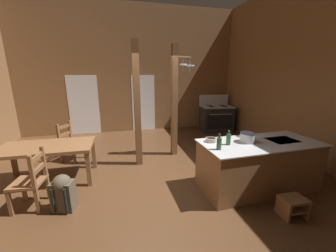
{
  "coord_description": "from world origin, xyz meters",
  "views": [
    {
      "loc": [
        -0.51,
        -3.62,
        2.07
      ],
      "look_at": [
        0.52,
        0.53,
        0.96
      ],
      "focal_mm": 21.27,
      "sensor_mm": 36.0,
      "label": 1
    }
  ],
  "objects_px": {
    "dining_table": "(47,150)",
    "bottle_tall_on_counter": "(228,139)",
    "ladderback_chair_by_post": "(31,181)",
    "kitchen_island": "(258,165)",
    "step_stool": "(293,205)",
    "stockpot_on_counter": "(248,137)",
    "stove_range": "(216,118)",
    "ladderback_chair_near_window": "(70,142)",
    "mixing_bowl_on_counter": "(211,140)",
    "bottle_short_on_counter": "(219,143)",
    "backpack": "(63,192)"
  },
  "relations": [
    {
      "from": "ladderback_chair_by_post",
      "to": "bottle_tall_on_counter",
      "type": "distance_m",
      "value": 3.26
    },
    {
      "from": "kitchen_island",
      "to": "step_stool",
      "type": "height_order",
      "value": "kitchen_island"
    },
    {
      "from": "dining_table",
      "to": "bottle_tall_on_counter",
      "type": "xyz_separation_m",
      "value": [
        3.21,
        -1.18,
        0.34
      ]
    },
    {
      "from": "backpack",
      "to": "stockpot_on_counter",
      "type": "relative_size",
      "value": 1.75
    },
    {
      "from": "stove_range",
      "to": "dining_table",
      "type": "height_order",
      "value": "stove_range"
    },
    {
      "from": "stove_range",
      "to": "bottle_short_on_counter",
      "type": "distance_m",
      "value": 4.47
    },
    {
      "from": "kitchen_island",
      "to": "mixing_bowl_on_counter",
      "type": "xyz_separation_m",
      "value": [
        -0.86,
        0.23,
        0.48
      ]
    },
    {
      "from": "backpack",
      "to": "stockpot_on_counter",
      "type": "bearing_deg",
      "value": -1.62
    },
    {
      "from": "stove_range",
      "to": "mixing_bowl_on_counter",
      "type": "relative_size",
      "value": 6.74
    },
    {
      "from": "stockpot_on_counter",
      "to": "stove_range",
      "type": "bearing_deg",
      "value": 70.4
    },
    {
      "from": "kitchen_island",
      "to": "bottle_short_on_counter",
      "type": "relative_size",
      "value": 8.26
    },
    {
      "from": "dining_table",
      "to": "stockpot_on_counter",
      "type": "height_order",
      "value": "stockpot_on_counter"
    },
    {
      "from": "dining_table",
      "to": "kitchen_island",
      "type": "bearing_deg",
      "value": -17.3
    },
    {
      "from": "mixing_bowl_on_counter",
      "to": "kitchen_island",
      "type": "bearing_deg",
      "value": -15.09
    },
    {
      "from": "ladderback_chair_by_post",
      "to": "bottle_tall_on_counter",
      "type": "height_order",
      "value": "bottle_tall_on_counter"
    },
    {
      "from": "mixing_bowl_on_counter",
      "to": "stove_range",
      "type": "bearing_deg",
      "value": 61.3
    },
    {
      "from": "dining_table",
      "to": "bottle_tall_on_counter",
      "type": "bearing_deg",
      "value": -20.22
    },
    {
      "from": "dining_table",
      "to": "ladderback_chair_near_window",
      "type": "height_order",
      "value": "ladderback_chair_near_window"
    },
    {
      "from": "step_stool",
      "to": "dining_table",
      "type": "relative_size",
      "value": 0.22
    },
    {
      "from": "step_stool",
      "to": "bottle_tall_on_counter",
      "type": "bearing_deg",
      "value": 127.1
    },
    {
      "from": "ladderback_chair_by_post",
      "to": "bottle_tall_on_counter",
      "type": "xyz_separation_m",
      "value": [
        3.2,
        -0.33,
        0.54
      ]
    },
    {
      "from": "ladderback_chair_by_post",
      "to": "stockpot_on_counter",
      "type": "relative_size",
      "value": 2.79
    },
    {
      "from": "dining_table",
      "to": "stockpot_on_counter",
      "type": "distance_m",
      "value": 3.8
    },
    {
      "from": "step_stool",
      "to": "backpack",
      "type": "xyz_separation_m",
      "value": [
        -3.36,
        0.98,
        0.14
      ]
    },
    {
      "from": "dining_table",
      "to": "bottle_short_on_counter",
      "type": "xyz_separation_m",
      "value": [
        2.94,
        -1.35,
        0.35
      ]
    },
    {
      "from": "stockpot_on_counter",
      "to": "bottle_short_on_counter",
      "type": "relative_size",
      "value": 1.29
    },
    {
      "from": "ladderback_chair_near_window",
      "to": "bottle_tall_on_counter",
      "type": "bearing_deg",
      "value": -35.78
    },
    {
      "from": "step_stool",
      "to": "mixing_bowl_on_counter",
      "type": "height_order",
      "value": "mixing_bowl_on_counter"
    },
    {
      "from": "mixing_bowl_on_counter",
      "to": "bottle_short_on_counter",
      "type": "height_order",
      "value": "bottle_short_on_counter"
    },
    {
      "from": "ladderback_chair_by_post",
      "to": "stockpot_on_counter",
      "type": "xyz_separation_m",
      "value": [
        3.6,
        -0.29,
        0.53
      ]
    },
    {
      "from": "ladderback_chair_by_post",
      "to": "mixing_bowl_on_counter",
      "type": "distance_m",
      "value": 3.02
    },
    {
      "from": "ladderback_chair_near_window",
      "to": "mixing_bowl_on_counter",
      "type": "bearing_deg",
      "value": -35.0
    },
    {
      "from": "stove_range",
      "to": "step_stool",
      "type": "bearing_deg",
      "value": -103.31
    },
    {
      "from": "backpack",
      "to": "bottle_short_on_counter",
      "type": "distance_m",
      "value": 2.56
    },
    {
      "from": "ladderback_chair_by_post",
      "to": "step_stool",
      "type": "bearing_deg",
      "value": -17.05
    },
    {
      "from": "stove_range",
      "to": "stockpot_on_counter",
      "type": "bearing_deg",
      "value": -109.6
    },
    {
      "from": "dining_table",
      "to": "stockpot_on_counter",
      "type": "relative_size",
      "value": 5.02
    },
    {
      "from": "ladderback_chair_near_window",
      "to": "ladderback_chair_by_post",
      "type": "distance_m",
      "value": 1.85
    },
    {
      "from": "stockpot_on_counter",
      "to": "mixing_bowl_on_counter",
      "type": "xyz_separation_m",
      "value": [
        -0.62,
        0.17,
        -0.05
      ]
    },
    {
      "from": "backpack",
      "to": "bottle_tall_on_counter",
      "type": "height_order",
      "value": "bottle_tall_on_counter"
    },
    {
      "from": "dining_table",
      "to": "ladderback_chair_near_window",
      "type": "relative_size",
      "value": 1.8
    },
    {
      "from": "step_stool",
      "to": "stockpot_on_counter",
      "type": "height_order",
      "value": "stockpot_on_counter"
    },
    {
      "from": "dining_table",
      "to": "bottle_tall_on_counter",
      "type": "height_order",
      "value": "bottle_tall_on_counter"
    },
    {
      "from": "kitchen_island",
      "to": "ladderback_chair_near_window",
      "type": "bearing_deg",
      "value": 149.09
    },
    {
      "from": "ladderback_chair_near_window",
      "to": "bottle_short_on_counter",
      "type": "xyz_separation_m",
      "value": [
        2.74,
        -2.34,
        0.55
      ]
    },
    {
      "from": "stockpot_on_counter",
      "to": "step_stool",
      "type": "bearing_deg",
      "value": -75.06
    },
    {
      "from": "backpack",
      "to": "bottle_tall_on_counter",
      "type": "relative_size",
      "value": 2.35
    },
    {
      "from": "dining_table",
      "to": "ladderback_chair_by_post",
      "type": "relative_size",
      "value": 1.8
    },
    {
      "from": "step_stool",
      "to": "ladderback_chair_near_window",
      "type": "relative_size",
      "value": 0.39
    },
    {
      "from": "bottle_short_on_counter",
      "to": "kitchen_island",
      "type": "bearing_deg",
      "value": 9.49
    }
  ]
}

